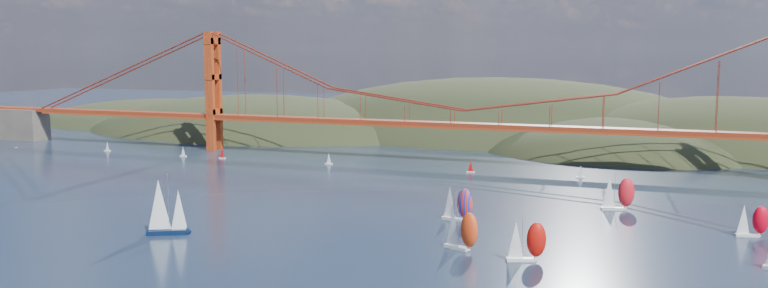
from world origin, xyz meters
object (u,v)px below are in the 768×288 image
sloop_navy (165,208)px  racer_rwb (457,203)px  racer_3 (752,220)px  racer_5 (617,193)px  racer_0 (461,229)px  racer_1 (526,240)px

sloop_navy → racer_rwb: 77.33m
racer_3 → racer_5: bearing=136.0°
sloop_navy → racer_0: size_ratio=1.50×
racer_0 → sloop_navy: bearing=-148.4°
sloop_navy → racer_3: size_ratio=1.75×
racer_3 → racer_0: bearing=-162.3°
racer_1 → racer_3: (49.67, 41.67, -0.50)m
racer_3 → racer_5: size_ratio=0.83×
racer_5 → racer_0: bearing=-134.1°
sloop_navy → racer_0: (74.28, 11.79, -1.98)m
racer_3 → racer_1: bearing=-151.9°
racer_1 → racer_rwb: bearing=108.0°
racer_0 → racer_rwb: 30.02m
racer_1 → racer_0: bearing=146.3°
racer_1 → racer_rwb: racer_rwb is taller
racer_3 → racer_5: racer_5 is taller
racer_1 → racer_rwb: (-24.47, 33.16, 0.23)m
racer_3 → sloop_navy: bearing=-172.5°
racer_0 → racer_3: (65.66, 37.31, -0.73)m
racer_5 → sloop_navy: bearing=-161.8°
racer_5 → racer_rwb: racer_5 is taller
sloop_navy → racer_rwb: (65.80, 40.59, -1.98)m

